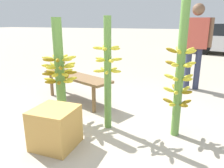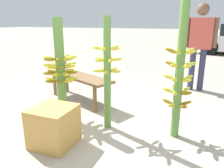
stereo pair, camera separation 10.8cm
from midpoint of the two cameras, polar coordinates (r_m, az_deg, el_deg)
name	(u,v)px [view 2 (the right image)]	position (r m, az deg, el deg)	size (l,w,h in m)	color
ground_plane	(102,138)	(2.71, -1.56, -14.05)	(80.00, 80.00, 0.00)	#A89E8C
banana_stalk_left	(61,70)	(3.11, -12.34, 3.66)	(0.48, 0.48, 1.41)	#5B8C3D
banana_stalk_center	(107,72)	(2.72, -0.10, 3.17)	(0.37, 0.37, 1.43)	#5B8C3D
banana_stalk_right	(180,70)	(2.61, 18.42, 3.45)	(0.36, 0.37, 1.73)	#5B8C3D
vendor_person	(200,40)	(4.66, 22.60, 10.61)	(0.63, 0.25, 1.69)	#2D334C
market_bench	(79,79)	(3.82, -7.93, 1.27)	(1.47, 0.91, 0.46)	brown
produce_crate	(54,126)	(2.57, -13.78, -10.69)	(0.45, 0.45, 0.45)	#C69347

